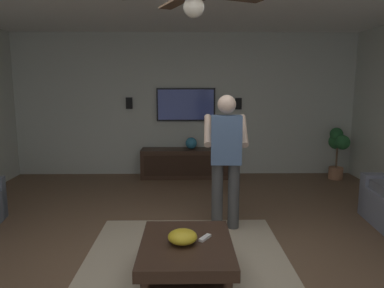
{
  "coord_description": "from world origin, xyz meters",
  "views": [
    {
      "loc": [
        -3.27,
        -0.02,
        1.75
      ],
      "look_at": [
        1.21,
        -0.09,
        1.02
      ],
      "focal_mm": 33.83,
      "sensor_mm": 36.0,
      "label": 1
    }
  ],
  "objects_px": {
    "media_console": "(186,163)",
    "remote_white": "(205,238)",
    "vase_round": "(191,143)",
    "wall_speaker_left": "(238,104)",
    "potted_plant_tall": "(338,147)",
    "bowl": "(183,237)",
    "person_standing": "(226,154)",
    "tv": "(186,105)",
    "wall_speaker_right": "(129,103)",
    "coffee_table": "(186,253)"
  },
  "relations": [
    {
      "from": "remote_white",
      "to": "media_console",
      "type": "bearing_deg",
      "value": -143.48
    },
    {
      "from": "remote_white",
      "to": "potted_plant_tall",
      "type": "bearing_deg",
      "value": 177.19
    },
    {
      "from": "media_console",
      "to": "remote_white",
      "type": "bearing_deg",
      "value": 2.6
    },
    {
      "from": "potted_plant_tall",
      "to": "wall_speaker_right",
      "type": "height_order",
      "value": "wall_speaker_right"
    },
    {
      "from": "media_console",
      "to": "wall_speaker_left",
      "type": "relative_size",
      "value": 7.73
    },
    {
      "from": "tv",
      "to": "person_standing",
      "type": "distance_m",
      "value": 2.82
    },
    {
      "from": "vase_round",
      "to": "wall_speaker_right",
      "type": "height_order",
      "value": "wall_speaker_right"
    },
    {
      "from": "person_standing",
      "to": "potted_plant_tall",
      "type": "height_order",
      "value": "person_standing"
    },
    {
      "from": "vase_round",
      "to": "wall_speaker_left",
      "type": "relative_size",
      "value": 1.0
    },
    {
      "from": "vase_round",
      "to": "wall_speaker_left",
      "type": "xyz_separation_m",
      "value": [
        0.23,
        -0.92,
        0.74
      ]
    },
    {
      "from": "media_console",
      "to": "person_standing",
      "type": "relative_size",
      "value": 1.04
    },
    {
      "from": "media_console",
      "to": "tv",
      "type": "height_order",
      "value": "tv"
    },
    {
      "from": "potted_plant_tall",
      "to": "remote_white",
      "type": "height_order",
      "value": "potted_plant_tall"
    },
    {
      "from": "media_console",
      "to": "tv",
      "type": "bearing_deg",
      "value": -180.0
    },
    {
      "from": "bowl",
      "to": "person_standing",
      "type": "bearing_deg",
      "value": -21.33
    },
    {
      "from": "tv",
      "to": "person_standing",
      "type": "xyz_separation_m",
      "value": [
        -2.74,
        -0.48,
        -0.45
      ]
    },
    {
      "from": "vase_round",
      "to": "wall_speaker_right",
      "type": "bearing_deg",
      "value": 79.22
    },
    {
      "from": "person_standing",
      "to": "vase_round",
      "type": "xyz_separation_m",
      "value": [
        2.52,
        0.38,
        -0.27
      ]
    },
    {
      "from": "tv",
      "to": "vase_round",
      "type": "bearing_deg",
      "value": 25.12
    },
    {
      "from": "tv",
      "to": "remote_white",
      "type": "distance_m",
      "value": 4.09
    },
    {
      "from": "potted_plant_tall",
      "to": "vase_round",
      "type": "height_order",
      "value": "potted_plant_tall"
    },
    {
      "from": "person_standing",
      "to": "potted_plant_tall",
      "type": "distance_m",
      "value": 3.35
    },
    {
      "from": "person_standing",
      "to": "tv",
      "type": "bearing_deg",
      "value": 13.26
    },
    {
      "from": "tv",
      "to": "remote_white",
      "type": "relative_size",
      "value": 7.54
    },
    {
      "from": "person_standing",
      "to": "wall_speaker_right",
      "type": "bearing_deg",
      "value": 33.07
    },
    {
      "from": "vase_round",
      "to": "wall_speaker_left",
      "type": "bearing_deg",
      "value": -76.08
    },
    {
      "from": "vase_round",
      "to": "coffee_table",
      "type": "bearing_deg",
      "value": 178.56
    },
    {
      "from": "coffee_table",
      "to": "wall_speaker_left",
      "type": "distance_m",
      "value": 4.32
    },
    {
      "from": "tv",
      "to": "wall_speaker_right",
      "type": "height_order",
      "value": "tv"
    },
    {
      "from": "potted_plant_tall",
      "to": "wall_speaker_left",
      "type": "relative_size",
      "value": 4.38
    },
    {
      "from": "vase_round",
      "to": "wall_speaker_right",
      "type": "xyz_separation_m",
      "value": [
        0.23,
        1.19,
        0.75
      ]
    },
    {
      "from": "bowl",
      "to": "wall_speaker_left",
      "type": "distance_m",
      "value": 4.3
    },
    {
      "from": "wall_speaker_right",
      "to": "media_console",
      "type": "bearing_deg",
      "value": -103.07
    },
    {
      "from": "media_console",
      "to": "bowl",
      "type": "bearing_deg",
      "value": -0.43
    },
    {
      "from": "person_standing",
      "to": "potted_plant_tall",
      "type": "bearing_deg",
      "value": -41.83
    },
    {
      "from": "vase_round",
      "to": "wall_speaker_left",
      "type": "distance_m",
      "value": 1.2
    },
    {
      "from": "potted_plant_tall",
      "to": "wall_speaker_left",
      "type": "xyz_separation_m",
      "value": [
        0.4,
        1.83,
        0.79
      ]
    },
    {
      "from": "remote_white",
      "to": "wall_speaker_right",
      "type": "relative_size",
      "value": 0.68
    },
    {
      "from": "potted_plant_tall",
      "to": "wall_speaker_right",
      "type": "relative_size",
      "value": 4.38
    },
    {
      "from": "remote_white",
      "to": "vase_round",
      "type": "xyz_separation_m",
      "value": [
        3.76,
        0.07,
        0.25
      ]
    },
    {
      "from": "tv",
      "to": "potted_plant_tall",
      "type": "distance_m",
      "value": 2.98
    },
    {
      "from": "media_console",
      "to": "vase_round",
      "type": "xyz_separation_m",
      "value": [
        0.03,
        -0.1,
        0.39
      ]
    },
    {
      "from": "bowl",
      "to": "wall_speaker_left",
      "type": "xyz_separation_m",
      "value": [
        4.06,
        -1.05,
        0.94
      ]
    },
    {
      "from": "tv",
      "to": "person_standing",
      "type": "bearing_deg",
      "value": 10.0
    },
    {
      "from": "bowl",
      "to": "vase_round",
      "type": "relative_size",
      "value": 1.17
    },
    {
      "from": "potted_plant_tall",
      "to": "bowl",
      "type": "distance_m",
      "value": 4.66
    },
    {
      "from": "vase_round",
      "to": "bowl",
      "type": "bearing_deg",
      "value": 178.07
    },
    {
      "from": "potted_plant_tall",
      "to": "media_console",
      "type": "bearing_deg",
      "value": 87.14
    },
    {
      "from": "potted_plant_tall",
      "to": "remote_white",
      "type": "xyz_separation_m",
      "value": [
        -3.59,
        2.68,
        -0.19
      ]
    },
    {
      "from": "media_console",
      "to": "tv",
      "type": "distance_m",
      "value": 1.13
    }
  ]
}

